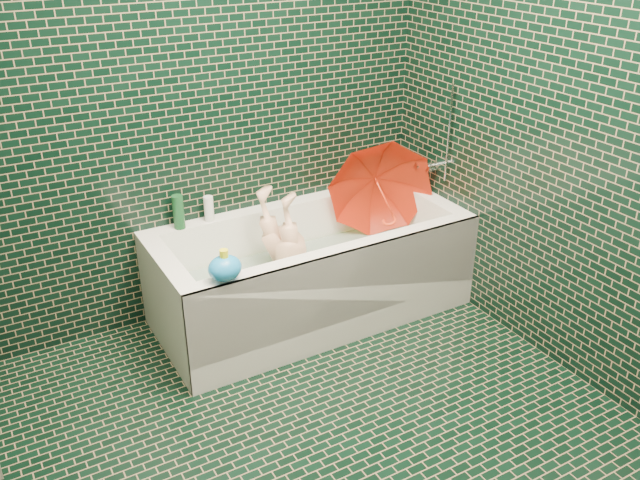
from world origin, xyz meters
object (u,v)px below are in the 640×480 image
bathtub (313,280)px  child (289,265)px  rubber_duck (356,181)px  bath_toy (225,268)px  umbrella (385,199)px

bathtub → child: bearing=149.6°
rubber_duck → bath_toy: (-1.12, -0.66, 0.03)m
child → rubber_duck: 0.72m
child → bath_toy: (-0.52, -0.38, 0.31)m
bath_toy → bathtub: bearing=15.0°
bathtub → bath_toy: bath_toy is taller
child → bath_toy: bath_toy is taller
child → rubber_duck: rubber_duck is taller
bathtub → umbrella: size_ratio=2.88×
bathtub → rubber_duck: 0.71m
umbrella → bath_toy: bearing=-140.7°
bathtub → umbrella: umbrella is taller
umbrella → child: bearing=-161.5°
bath_toy → rubber_duck: bearing=18.5°
child → umbrella: (0.60, -0.04, 0.28)m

